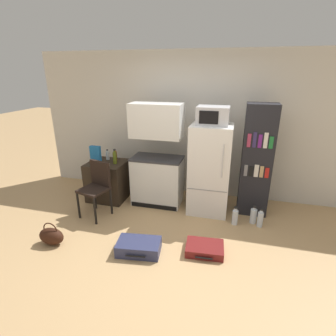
{
  "coord_description": "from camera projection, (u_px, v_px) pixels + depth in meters",
  "views": [
    {
      "loc": [
        0.73,
        -2.73,
        2.25
      ],
      "look_at": [
        -0.21,
        0.85,
        0.88
      ],
      "focal_mm": 28.0,
      "sensor_mm": 36.0,
      "label": 1
    }
  ],
  "objects": [
    {
      "name": "suitcase_large_flat",
      "position": [
        139.0,
        247.0,
        3.44
      ],
      "size": [
        0.6,
        0.42,
        0.16
      ],
      "rotation": [
        0.0,
        0.0,
        0.13
      ],
      "color": "navy",
      "rests_on": "ground_plane"
    },
    {
      "name": "bottle_amber_beer",
      "position": [
        115.0,
        156.0,
        4.79
      ],
      "size": [
        0.07,
        0.07,
        0.21
      ],
      "color": "brown",
      "rests_on": "side_table"
    },
    {
      "name": "bookshelf",
      "position": [
        257.0,
        161.0,
        4.16
      ],
      "size": [
        0.47,
        0.34,
        1.81
      ],
      "color": "black",
      "rests_on": "ground_plane"
    },
    {
      "name": "cereal_box",
      "position": [
        96.0,
        154.0,
        4.67
      ],
      "size": [
        0.19,
        0.07,
        0.3
      ],
      "color": "#1E66A8",
      "rests_on": "side_table"
    },
    {
      "name": "water_bottle_back",
      "position": [
        260.0,
        219.0,
        4.0
      ],
      "size": [
        0.09,
        0.09,
        0.31
      ],
      "color": "silver",
      "rests_on": "ground_plane"
    },
    {
      "name": "wall_back",
      "position": [
        206.0,
        127.0,
        4.75
      ],
      "size": [
        6.4,
        0.1,
        2.6
      ],
      "color": "beige",
      "rests_on": "ground_plane"
    },
    {
      "name": "kitchen_hutch",
      "position": [
        157.0,
        160.0,
        4.51
      ],
      "size": [
        0.87,
        0.51,
        1.77
      ],
      "color": "silver",
      "rests_on": "ground_plane"
    },
    {
      "name": "microwave",
      "position": [
        213.0,
        116.0,
        3.97
      ],
      "size": [
        0.48,
        0.37,
        0.28
      ],
      "color": "#B7B7BC",
      "rests_on": "refrigerator"
    },
    {
      "name": "suitcase_small_flat",
      "position": [
        205.0,
        248.0,
        3.45
      ],
      "size": [
        0.52,
        0.41,
        0.11
      ],
      "rotation": [
        0.0,
        0.0,
        0.08
      ],
      "color": "maroon",
      "rests_on": "ground_plane"
    },
    {
      "name": "bottle_olive_oil",
      "position": [
        115.0,
        158.0,
        4.61
      ],
      "size": [
        0.06,
        0.06,
        0.26
      ],
      "color": "#566619",
      "rests_on": "side_table"
    },
    {
      "name": "water_bottle_front",
      "position": [
        253.0,
        216.0,
        4.1
      ],
      "size": [
        0.1,
        0.1,
        0.3
      ],
      "color": "silver",
      "rests_on": "ground_plane"
    },
    {
      "name": "side_table",
      "position": [
        108.0,
        180.0,
        4.83
      ],
      "size": [
        0.67,
        0.62,
        0.71
      ],
      "color": "#2D2319",
      "rests_on": "ground_plane"
    },
    {
      "name": "water_bottle_middle",
      "position": [
        235.0,
        217.0,
        4.06
      ],
      "size": [
        0.09,
        0.09,
        0.3
      ],
      "color": "silver",
      "rests_on": "ground_plane"
    },
    {
      "name": "chair",
      "position": [
        97.0,
        184.0,
        4.22
      ],
      "size": [
        0.49,
        0.49,
        0.9
      ],
      "rotation": [
        0.0,
        0.0,
        -0.27
      ],
      "color": "black",
      "rests_on": "ground_plane"
    },
    {
      "name": "ground_plane",
      "position": [
        167.0,
        254.0,
        3.44
      ],
      "size": [
        24.0,
        24.0,
        0.0
      ],
      "primitive_type": "plane",
      "color": "tan"
    },
    {
      "name": "bottle_clear_short",
      "position": [
        108.0,
        155.0,
        4.84
      ],
      "size": [
        0.07,
        0.07,
        0.19
      ],
      "color": "silver",
      "rests_on": "side_table"
    },
    {
      "name": "refrigerator",
      "position": [
        210.0,
        170.0,
        4.27
      ],
      "size": [
        0.65,
        0.61,
        1.48
      ],
      "color": "white",
      "rests_on": "ground_plane"
    },
    {
      "name": "handbag",
      "position": [
        51.0,
        236.0,
        3.59
      ],
      "size": [
        0.36,
        0.2,
        0.33
      ],
      "color": "#33190F",
      "rests_on": "ground_plane"
    },
    {
      "name": "bowl",
      "position": [
        105.0,
        165.0,
        4.52
      ],
      "size": [
        0.16,
        0.16,
        0.04
      ],
      "color": "silver",
      "rests_on": "side_table"
    }
  ]
}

